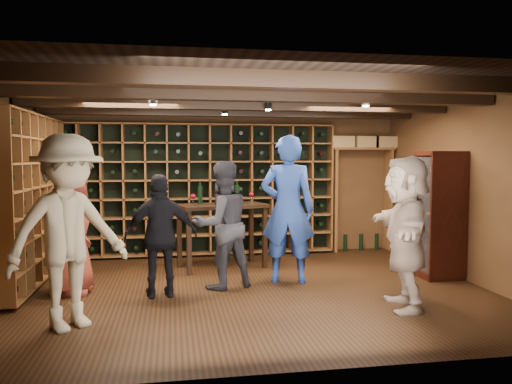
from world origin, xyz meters
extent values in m
plane|color=black|center=(0.00, 0.00, 0.00)|extent=(6.00, 6.00, 0.00)
plane|color=brown|center=(0.00, 2.50, 1.25)|extent=(6.00, 0.00, 6.00)
plane|color=brown|center=(0.00, -2.50, 1.25)|extent=(6.00, 0.00, 6.00)
plane|color=brown|center=(3.00, 0.00, 1.25)|extent=(0.00, 5.00, 5.00)
plane|color=black|center=(0.00, 0.00, 2.50)|extent=(6.00, 6.00, 0.00)
cube|color=black|center=(0.00, -1.60, 2.42)|extent=(5.90, 0.18, 0.16)
cube|color=black|center=(0.00, -0.50, 2.42)|extent=(5.90, 0.18, 0.16)
cube|color=black|center=(0.00, 0.60, 2.42)|extent=(5.90, 0.18, 0.16)
cube|color=black|center=(0.00, 1.70, 2.42)|extent=(5.90, 0.18, 0.16)
cylinder|color=black|center=(-1.20, 0.00, 2.39)|extent=(0.10, 0.10, 0.10)
cylinder|color=black|center=(0.30, 0.40, 2.39)|extent=(0.10, 0.10, 0.10)
cylinder|color=black|center=(1.40, -0.30, 2.39)|extent=(0.10, 0.10, 0.10)
cylinder|color=black|center=(-0.20, 1.20, 2.39)|extent=(0.10, 0.10, 0.10)
cube|color=brown|center=(-0.52, 2.33, 1.15)|extent=(4.65, 0.30, 2.20)
cube|color=black|center=(-0.52, 2.33, 1.15)|extent=(4.56, 0.02, 2.16)
cube|color=brown|center=(-2.83, 0.82, 1.15)|extent=(0.30, 2.65, 2.20)
cube|color=black|center=(-2.83, 0.82, 1.15)|extent=(0.29, 0.02, 2.16)
cube|color=brown|center=(2.40, 2.32, 1.85)|extent=(1.15, 0.32, 0.04)
cube|color=brown|center=(2.92, 2.32, 0.93)|extent=(0.05, 0.28, 1.85)
cube|color=brown|center=(1.88, 2.32, 0.93)|extent=(0.05, 0.28, 1.85)
cube|color=tan|center=(2.00, 2.32, 1.97)|extent=(0.40, 0.30, 0.20)
cube|color=tan|center=(2.45, 2.32, 1.97)|extent=(0.40, 0.30, 0.20)
cube|color=tan|center=(2.80, 2.32, 1.97)|extent=(0.40, 0.30, 0.20)
cube|color=#33100A|center=(2.72, 0.20, 0.05)|extent=(0.55, 0.50, 0.10)
cube|color=#33100A|center=(2.72, 0.20, 0.90)|extent=(0.55, 0.50, 1.70)
cube|color=white|center=(2.46, 0.20, 0.90)|extent=(0.01, 0.46, 1.60)
cube|color=#33100A|center=(2.72, 0.20, 0.90)|extent=(0.50, 0.44, 0.02)
sphere|color=#59260C|center=(2.70, 0.20, 1.00)|extent=(0.18, 0.18, 0.18)
imported|color=navy|center=(0.55, 0.31, 1.00)|extent=(0.83, 0.66, 1.99)
imported|color=black|center=(-0.35, 0.15, 0.82)|extent=(0.97, 0.87, 1.65)
imported|color=maroon|center=(-2.22, 0.21, 0.81)|extent=(0.57, 0.83, 1.63)
imported|color=black|center=(-1.12, -0.15, 0.75)|extent=(0.91, 0.45, 1.50)
imported|color=gray|center=(-2.00, -1.13, 0.96)|extent=(1.42, 1.32, 1.92)
imported|color=tan|center=(1.59, -1.05, 0.86)|extent=(0.86, 1.67, 1.72)
cube|color=black|center=(-0.24, 1.33, 0.96)|extent=(1.42, 0.94, 0.05)
cube|color=black|center=(-0.75, 0.92, 0.47)|extent=(0.08, 0.08, 0.94)
cube|color=black|center=(0.41, 1.21, 0.47)|extent=(0.08, 0.08, 0.94)
cube|color=black|center=(-0.88, 1.45, 0.47)|extent=(0.08, 0.08, 0.94)
cube|color=black|center=(0.28, 1.73, 0.47)|extent=(0.08, 0.08, 0.94)
cylinder|color=black|center=(-0.57, 1.30, 1.12)|extent=(0.07, 0.07, 0.28)
cylinder|color=black|center=(-0.30, 1.37, 1.12)|extent=(0.07, 0.07, 0.28)
cylinder|color=black|center=(0.01, 1.45, 1.12)|extent=(0.07, 0.07, 0.28)
camera|label=1|loc=(-0.98, -6.23, 1.70)|focal=35.00mm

